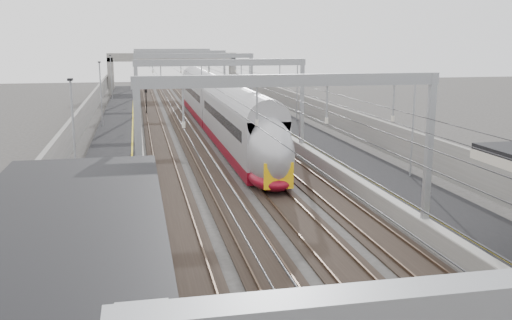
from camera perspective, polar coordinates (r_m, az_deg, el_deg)
name	(u,v)px	position (r m, az deg, el deg)	size (l,w,h in m)	color
platform_left	(117,149)	(46.51, -13.72, 1.04)	(4.00, 120.00, 1.00)	black
platform_right	(311,142)	(48.62, 5.47, 1.78)	(4.00, 120.00, 1.00)	black
tracks	(217,151)	(46.99, -3.90, 0.90)	(11.40, 140.00, 0.20)	black
overhead_line	(206,72)	(52.77, -5.00, 8.75)	(13.00, 140.00, 6.60)	gray
overbridge	(173,62)	(100.97, -8.34, 9.65)	(22.00, 2.20, 6.90)	slate
wall_left	(74,137)	(46.55, -17.72, 2.20)	(0.30, 120.00, 3.20)	slate
wall_right	(347,128)	(49.48, 9.05, 3.16)	(0.30, 120.00, 3.20)	slate
train	(220,112)	(55.37, -3.64, 4.76)	(2.78, 50.61, 4.39)	maroon
signal_green	(146,95)	(71.69, -10.95, 6.40)	(0.32, 0.32, 3.48)	black
signal_red_near	(212,93)	(74.01, -4.42, 6.74)	(0.32, 0.32, 3.48)	black
signal_red_far	(227,91)	(75.83, -2.91, 6.88)	(0.32, 0.32, 3.48)	black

